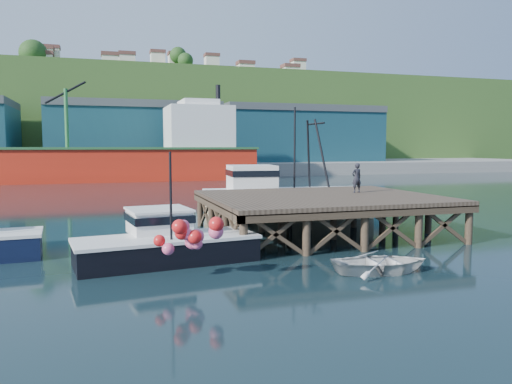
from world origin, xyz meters
name	(u,v)px	position (x,y,z in m)	size (l,w,h in m)	color
ground	(222,240)	(0.00, 0.00, 0.00)	(300.00, 300.00, 0.00)	black
wharf	(323,199)	(5.50, -0.19, 1.94)	(12.00, 10.00, 2.62)	brown
far_quay	(133,167)	(0.00, 70.00, 1.00)	(160.00, 40.00, 2.00)	gray
warehouse_mid	(134,136)	(0.00, 65.00, 6.50)	(28.00, 16.00, 9.00)	#1A4A56
warehouse_right	(295,137)	(30.00, 65.00, 6.50)	(30.00, 16.00, 9.00)	#1A4A56
cargo_ship	(80,157)	(-8.46, 48.00, 3.31)	(55.50, 10.00, 13.75)	red
hillside	(124,120)	(0.00, 100.00, 11.00)	(220.00, 50.00, 22.00)	#2D511E
boat_black	(165,241)	(-3.37, -3.92, 0.83)	(7.64, 6.37, 4.55)	black
trawler	(284,195)	(5.81, 6.50, 1.51)	(11.25, 4.81, 7.34)	beige
dinghy	(381,263)	(4.17, -8.27, 0.38)	(2.61, 3.66, 0.76)	silver
dockworker	(357,178)	(8.09, 0.84, 2.97)	(0.61, 0.40, 1.68)	black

